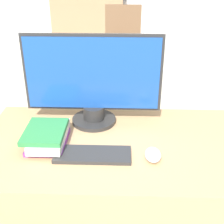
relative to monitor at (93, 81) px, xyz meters
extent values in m
cube|color=tan|center=(0.20, -0.19, -0.60)|extent=(1.41, 0.70, 0.76)
cylinder|color=#282828|center=(0.00, 0.00, -0.21)|extent=(0.22, 0.22, 0.02)
cylinder|color=#282828|center=(0.00, 0.00, -0.17)|extent=(0.10, 0.10, 0.07)
cube|color=#282828|center=(0.00, 0.00, 0.04)|extent=(0.66, 0.01, 0.38)
cube|color=#19479E|center=(0.00, 0.00, 0.04)|extent=(0.63, 0.02, 0.35)
cube|color=#2D2D2D|center=(0.02, -0.30, -0.21)|extent=(0.32, 0.12, 0.02)
ellipsoid|color=silver|center=(0.27, -0.31, -0.20)|extent=(0.07, 0.11, 0.04)
cube|color=#7A3384|center=(-0.19, -0.21, -0.21)|extent=(0.16, 0.22, 0.02)
cube|color=silver|center=(-0.18, -0.21, -0.18)|extent=(0.14, 0.27, 0.04)
cube|color=#2D7F42|center=(-0.20, -0.22, -0.16)|extent=(0.18, 0.22, 0.02)
cylinder|color=brown|center=(-0.05, 2.13, -0.79)|extent=(0.04, 0.04, 0.39)
cylinder|color=brown|center=(0.33, 2.13, -0.79)|extent=(0.04, 0.04, 0.39)
cylinder|color=brown|center=(-0.05, 2.51, -0.79)|extent=(0.04, 0.04, 0.39)
cylinder|color=brown|center=(0.33, 2.51, -0.79)|extent=(0.04, 0.04, 0.39)
cube|color=brown|center=(0.14, 2.32, -0.57)|extent=(0.44, 0.44, 0.05)
cube|color=brown|center=(0.14, 2.52, -0.28)|extent=(0.44, 0.04, 0.54)
camera|label=1|loc=(0.14, -1.39, 0.54)|focal=50.00mm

